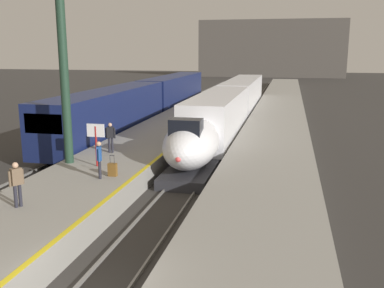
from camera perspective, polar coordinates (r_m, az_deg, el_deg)
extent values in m
cube|color=gray|center=(35.66, -2.21, 2.24)|extent=(4.80, 110.00, 1.05)
cube|color=gray|center=(34.52, 10.91, 1.70)|extent=(4.80, 110.00, 1.05)
cube|color=yellow|center=(35.07, 1.40, 2.96)|extent=(0.20, 107.80, 0.01)
cube|color=slate|center=(37.73, 3.72, 2.06)|extent=(0.08, 110.00, 0.12)
cube|color=slate|center=(37.53, 5.99, 1.97)|extent=(0.08, 110.00, 0.12)
cube|color=slate|center=(39.77, -7.89, 2.50)|extent=(0.08, 110.00, 0.12)
cube|color=slate|center=(39.27, -5.84, 2.43)|extent=(0.08, 110.00, 0.12)
ellipsoid|color=silver|center=(23.17, -0.01, 0.10)|extent=(2.78, 6.08, 2.56)
cube|color=#28282D|center=(23.26, -0.17, -3.81)|extent=(2.46, 5.17, 0.55)
cube|color=black|center=(21.65, -0.80, 2.12)|extent=(1.59, 1.00, 0.90)
sphere|color=#F24C4C|center=(20.40, -1.82, -2.02)|extent=(0.28, 0.28, 0.28)
cube|color=silver|center=(31.66, 3.49, 3.80)|extent=(2.90, 14.00, 3.05)
cube|color=black|center=(31.84, 0.97, 4.87)|extent=(0.04, 11.90, 0.80)
cube|color=black|center=(31.39, 6.07, 4.70)|extent=(0.04, 11.90, 0.80)
cube|color=silver|center=(31.87, 3.46, 1.54)|extent=(2.92, 13.30, 0.24)
cube|color=black|center=(27.66, 1.96, -1.20)|extent=(2.03, 2.20, 0.56)
cube|color=black|center=(36.32, 4.58, 2.01)|extent=(2.03, 2.20, 0.56)
cube|color=silver|center=(48.01, 6.67, 6.61)|extent=(2.90, 18.00, 3.05)
cube|color=black|center=(48.13, 4.99, 7.32)|extent=(0.04, 15.84, 0.80)
cube|color=black|center=(47.83, 8.39, 7.21)|extent=(0.04, 15.84, 0.80)
cube|color=black|center=(42.19, 5.73, 3.41)|extent=(2.03, 2.20, 0.56)
cube|color=black|center=(54.26, 7.31, 5.33)|extent=(2.03, 2.20, 0.56)
cube|color=#141E4C|center=(33.09, -10.77, 4.11)|extent=(2.85, 18.00, 3.30)
cube|color=black|center=(25.13, -18.88, 2.52)|extent=(2.28, 0.08, 1.10)
cube|color=black|center=(33.60, -13.00, 4.99)|extent=(0.04, 15.30, 0.90)
cube|color=black|center=(32.50, -8.54, 4.93)|extent=(0.04, 15.30, 0.90)
cube|color=black|center=(28.33, -15.20, -1.35)|extent=(2.00, 2.00, 0.52)
cube|color=black|center=(38.67, -7.31, 2.54)|extent=(2.00, 2.00, 0.52)
cube|color=#141E4C|center=(50.60, -2.41, 7.05)|extent=(2.85, 18.00, 3.30)
cylinder|color=#1E3828|center=(22.52, -16.42, 9.22)|extent=(0.44, 0.44, 9.32)
cylinder|color=#23232D|center=(20.02, -11.98, -3.17)|extent=(0.13, 0.13, 0.85)
cylinder|color=#23232D|center=(19.85, -11.98, -3.30)|extent=(0.13, 0.13, 0.85)
cube|color=#1E478C|center=(19.76, -12.07, -1.18)|extent=(0.35, 0.44, 0.62)
cylinder|color=#1E478C|center=(20.00, -12.06, -1.16)|extent=(0.09, 0.09, 0.58)
cylinder|color=#1E478C|center=(19.54, -12.08, -1.48)|extent=(0.09, 0.09, 0.58)
sphere|color=tan|center=(19.67, -12.13, 0.01)|extent=(0.22, 0.22, 0.22)
cylinder|color=#23232D|center=(17.28, -21.58, -6.25)|extent=(0.13, 0.13, 0.85)
cylinder|color=#23232D|center=(17.22, -22.10, -6.36)|extent=(0.13, 0.13, 0.85)
cube|color=brown|center=(17.04, -22.03, -3.96)|extent=(0.38, 0.44, 0.62)
cylinder|color=brown|center=(17.15, -21.29, -3.98)|extent=(0.09, 0.09, 0.58)
cylinder|color=brown|center=(16.96, -22.76, -4.27)|extent=(0.09, 0.09, 0.58)
sphere|color=tan|center=(16.93, -22.15, -2.59)|extent=(0.22, 0.22, 0.22)
cylinder|color=#23232D|center=(24.76, -10.39, -0.16)|extent=(0.13, 0.13, 0.85)
cylinder|color=#23232D|center=(24.80, -10.77, -0.15)|extent=(0.13, 0.13, 0.85)
cube|color=black|center=(24.64, -10.65, 1.52)|extent=(0.42, 0.29, 0.62)
cylinder|color=black|center=(24.60, -10.10, 1.40)|extent=(0.09, 0.09, 0.58)
cylinder|color=black|center=(24.70, -11.19, 1.40)|extent=(0.09, 0.09, 0.58)
sphere|color=tan|center=(24.56, -10.69, 2.48)|extent=(0.22, 0.22, 0.22)
cube|color=brown|center=(20.21, -10.36, -3.33)|extent=(0.40, 0.22, 0.60)
cylinder|color=#262628|center=(20.12, -10.68, -1.99)|extent=(0.02, 0.02, 0.36)
cylinder|color=#262628|center=(20.05, -10.15, -2.02)|extent=(0.02, 0.02, 0.36)
cube|color=#262628|center=(20.04, -10.44, -1.48)|extent=(0.22, 0.03, 0.02)
cylinder|color=maroon|center=(21.93, -12.41, -0.30)|extent=(0.10, 0.10, 2.00)
cube|color=white|center=(21.77, -12.51, 1.75)|extent=(0.90, 0.06, 0.64)
cube|color=#4C4742|center=(111.31, 10.28, 12.18)|extent=(36.00, 2.00, 14.00)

